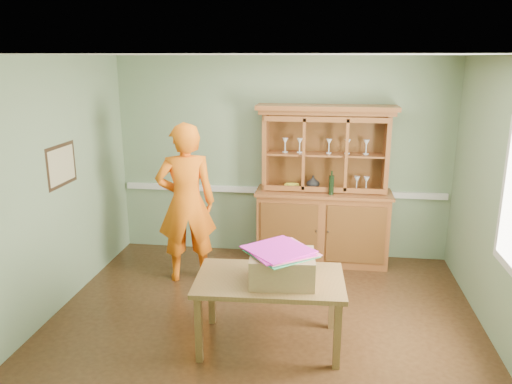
# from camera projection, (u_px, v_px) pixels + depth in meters

# --- Properties ---
(floor) EXTENTS (4.50, 4.50, 0.00)m
(floor) POSITION_uv_depth(u_px,v_px,m) (263.00, 323.00, 5.20)
(floor) COLOR #482D17
(floor) RESTS_ON ground
(ceiling) EXTENTS (4.50, 4.50, 0.00)m
(ceiling) POSITION_uv_depth(u_px,v_px,m) (264.00, 55.00, 4.49)
(ceiling) COLOR white
(ceiling) RESTS_ON wall_back
(wall_back) EXTENTS (4.50, 0.00, 4.50)m
(wall_back) POSITION_uv_depth(u_px,v_px,m) (282.00, 158.00, 6.76)
(wall_back) COLOR gray
(wall_back) RESTS_ON floor
(wall_left) EXTENTS (0.00, 4.00, 4.00)m
(wall_left) POSITION_uv_depth(u_px,v_px,m) (47.00, 190.00, 5.14)
(wall_left) COLOR gray
(wall_left) RESTS_ON floor
(wall_right) EXTENTS (0.00, 4.00, 4.00)m
(wall_right) POSITION_uv_depth(u_px,v_px,m) (508.00, 208.00, 4.55)
(wall_right) COLOR gray
(wall_right) RESTS_ON floor
(wall_front) EXTENTS (4.50, 0.00, 4.50)m
(wall_front) POSITION_uv_depth(u_px,v_px,m) (222.00, 291.00, 2.93)
(wall_front) COLOR gray
(wall_front) RESTS_ON floor
(chair_rail) EXTENTS (4.41, 0.05, 0.08)m
(chair_rail) POSITION_uv_depth(u_px,v_px,m) (281.00, 191.00, 6.85)
(chair_rail) COLOR silver
(chair_rail) RESTS_ON wall_back
(framed_map) EXTENTS (0.03, 0.60, 0.46)m
(framed_map) POSITION_uv_depth(u_px,v_px,m) (62.00, 165.00, 5.37)
(framed_map) COLOR black
(framed_map) RESTS_ON wall_left
(china_hutch) EXTENTS (1.78, 0.59, 2.09)m
(china_hutch) POSITION_uv_depth(u_px,v_px,m) (323.00, 208.00, 6.61)
(china_hutch) COLOR #945427
(china_hutch) RESTS_ON floor
(dining_table) EXTENTS (1.42, 0.90, 0.69)m
(dining_table) POSITION_uv_depth(u_px,v_px,m) (270.00, 286.00, 4.67)
(dining_table) COLOR brown
(dining_table) RESTS_ON floor
(cardboard_box) EXTENTS (0.61, 0.51, 0.27)m
(cardboard_box) POSITION_uv_depth(u_px,v_px,m) (282.00, 268.00, 4.54)
(cardboard_box) COLOR #9E8251
(cardboard_box) RESTS_ON dining_table
(kite_stack) EXTENTS (0.72, 0.72, 0.04)m
(kite_stack) POSITION_uv_depth(u_px,v_px,m) (280.00, 251.00, 4.51)
(kite_stack) COLOR #36BA78
(kite_stack) RESTS_ON cardboard_box
(person) EXTENTS (0.82, 0.67, 1.95)m
(person) POSITION_uv_depth(u_px,v_px,m) (186.00, 203.00, 6.01)
(person) COLOR orange
(person) RESTS_ON floor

